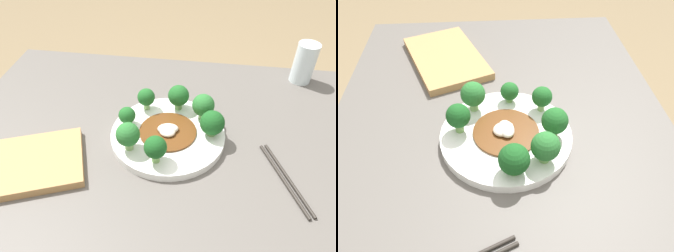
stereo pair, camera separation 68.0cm
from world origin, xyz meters
TOP-DOWN VIEW (x-y plane):
  - table at (0.00, 0.00)m, footprint 1.10×0.77m
  - plate at (0.00, 0.01)m, footprint 0.28×0.28m
  - broccoli_east at (0.10, 0.02)m, footprint 0.06×0.06m
  - broccoli_south at (-0.01, -0.09)m, footprint 0.05×0.05m
  - broccoli_north at (0.01, 0.10)m, footprint 0.05×0.05m
  - broccoli_southwest at (-0.08, -0.06)m, footprint 0.05×0.05m
  - broccoli_northwest at (-0.07, 0.09)m, footprint 0.05×0.05m
  - broccoli_west at (-0.10, 0.02)m, footprint 0.04×0.04m
  - broccoli_northeast at (0.08, 0.08)m, footprint 0.06×0.06m
  - stirfry_center at (0.00, 0.01)m, footprint 0.14×0.14m
  - cutting_board at (-0.31, -0.14)m, footprint 0.32×0.26m

SIDE VIEW (x-z plane):
  - table at x=0.00m, z-range 0.00..0.74m
  - plate at x=0.00m, z-range 0.74..0.76m
  - cutting_board at x=-0.31m, z-range 0.74..0.76m
  - stirfry_center at x=0.00m, z-range 0.75..0.77m
  - broccoli_west at x=-0.10m, z-range 0.76..0.81m
  - broccoli_east at x=0.10m, z-range 0.76..0.83m
  - broccoli_northwest at x=-0.07m, z-range 0.76..0.82m
  - broccoli_northeast at x=0.08m, z-range 0.76..0.83m
  - broccoli_north at x=0.01m, z-range 0.76..0.83m
  - broccoli_south at x=-0.01m, z-range 0.76..0.83m
  - broccoli_southwest at x=-0.08m, z-range 0.76..0.83m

